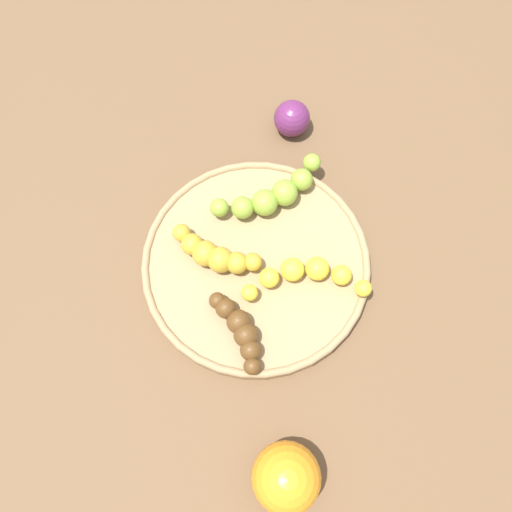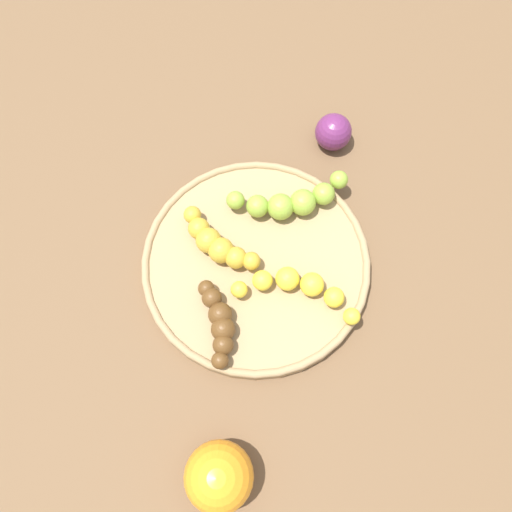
{
  "view_description": "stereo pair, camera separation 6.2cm",
  "coord_description": "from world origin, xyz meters",
  "px_view_note": "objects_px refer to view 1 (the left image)",
  "views": [
    {
      "loc": [
        0.19,
        0.11,
        0.62
      ],
      "look_at": [
        0.0,
        0.0,
        0.04
      ],
      "focal_mm": 34.82,
      "sensor_mm": 36.0,
      "label": 1
    },
    {
      "loc": [
        0.15,
        0.16,
        0.62
      ],
      "look_at": [
        0.0,
        0.0,
        0.04
      ],
      "focal_mm": 34.82,
      "sensor_mm": 36.0,
      "label": 2
    }
  ],
  "objects_px": {
    "banana_spotted": "(214,254)",
    "plum_purple": "(292,118)",
    "banana_green": "(272,194)",
    "banana_yellow": "(305,275)",
    "orange_fruit": "(286,478)",
    "banana_overripe": "(240,330)",
    "fruit_bowl": "(256,263)"
  },
  "relations": [
    {
      "from": "fruit_bowl",
      "to": "banana_overripe",
      "type": "height_order",
      "value": "banana_overripe"
    },
    {
      "from": "fruit_bowl",
      "to": "banana_overripe",
      "type": "xyz_separation_m",
      "value": [
        0.09,
        0.03,
        0.02
      ]
    },
    {
      "from": "fruit_bowl",
      "to": "orange_fruit",
      "type": "xyz_separation_m",
      "value": [
        0.21,
        0.15,
        0.03
      ]
    },
    {
      "from": "banana_spotted",
      "to": "banana_overripe",
      "type": "distance_m",
      "value": 0.1
    },
    {
      "from": "orange_fruit",
      "to": "banana_spotted",
      "type": "bearing_deg",
      "value": -132.54
    },
    {
      "from": "banana_green",
      "to": "plum_purple",
      "type": "xyz_separation_m",
      "value": [
        -0.13,
        -0.04,
        -0.01
      ]
    },
    {
      "from": "banana_yellow",
      "to": "plum_purple",
      "type": "distance_m",
      "value": 0.24
    },
    {
      "from": "banana_yellow",
      "to": "banana_spotted",
      "type": "distance_m",
      "value": 0.12
    },
    {
      "from": "fruit_bowl",
      "to": "banana_green",
      "type": "distance_m",
      "value": 0.09
    },
    {
      "from": "banana_yellow",
      "to": "plum_purple",
      "type": "xyz_separation_m",
      "value": [
        -0.2,
        -0.13,
        -0.01
      ]
    },
    {
      "from": "banana_spotted",
      "to": "orange_fruit",
      "type": "relative_size",
      "value": 1.64
    },
    {
      "from": "banana_yellow",
      "to": "banana_green",
      "type": "distance_m",
      "value": 0.12
    },
    {
      "from": "banana_green",
      "to": "banana_yellow",
      "type": "bearing_deg",
      "value": -9.21
    },
    {
      "from": "banana_green",
      "to": "plum_purple",
      "type": "relative_size",
      "value": 2.77
    },
    {
      "from": "banana_spotted",
      "to": "plum_purple",
      "type": "xyz_separation_m",
      "value": [
        -0.24,
        -0.01,
        -0.01
      ]
    },
    {
      "from": "banana_yellow",
      "to": "banana_spotted",
      "type": "relative_size",
      "value": 1.14
    },
    {
      "from": "fruit_bowl",
      "to": "orange_fruit",
      "type": "relative_size",
      "value": 3.9
    },
    {
      "from": "orange_fruit",
      "to": "banana_yellow",
      "type": "bearing_deg",
      "value": -158.02
    },
    {
      "from": "fruit_bowl",
      "to": "banana_yellow",
      "type": "height_order",
      "value": "banana_yellow"
    },
    {
      "from": "banana_spotted",
      "to": "banana_overripe",
      "type": "height_order",
      "value": "banana_spotted"
    },
    {
      "from": "banana_spotted",
      "to": "banana_yellow",
      "type": "bearing_deg",
      "value": 100.19
    },
    {
      "from": "banana_yellow",
      "to": "banana_green",
      "type": "height_order",
      "value": "banana_green"
    },
    {
      "from": "banana_green",
      "to": "banana_spotted",
      "type": "height_order",
      "value": "banana_green"
    },
    {
      "from": "banana_green",
      "to": "banana_spotted",
      "type": "bearing_deg",
      "value": -70.19
    },
    {
      "from": "banana_green",
      "to": "banana_spotted",
      "type": "distance_m",
      "value": 0.11
    },
    {
      "from": "fruit_bowl",
      "to": "banana_spotted",
      "type": "xyz_separation_m",
      "value": [
        0.02,
        -0.05,
        0.02
      ]
    },
    {
      "from": "banana_overripe",
      "to": "banana_yellow",
      "type": "bearing_deg",
      "value": 12.01
    },
    {
      "from": "banana_overripe",
      "to": "orange_fruit",
      "type": "relative_size",
      "value": 1.27
    },
    {
      "from": "banana_overripe",
      "to": "plum_purple",
      "type": "distance_m",
      "value": 0.32
    },
    {
      "from": "banana_yellow",
      "to": "orange_fruit",
      "type": "distance_m",
      "value": 0.23
    },
    {
      "from": "banana_overripe",
      "to": "banana_spotted",
      "type": "bearing_deg",
      "value": 80.91
    },
    {
      "from": "banana_green",
      "to": "plum_purple",
      "type": "height_order",
      "value": "banana_green"
    }
  ]
}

